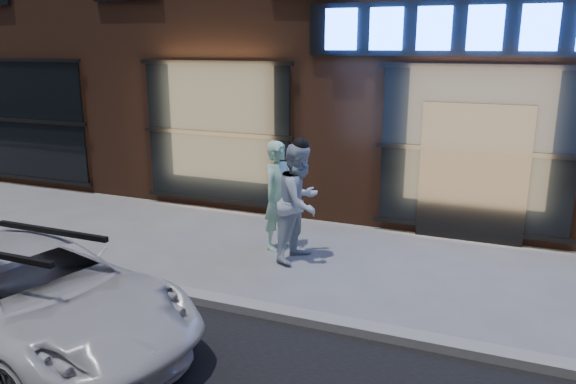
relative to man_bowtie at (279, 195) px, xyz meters
name	(u,v)px	position (x,y,z in m)	size (l,w,h in m)	color
ground	(435,348)	(2.94, -2.33, -0.92)	(90.00, 90.00, 0.00)	slate
curb	(436,343)	(2.94, -2.33, -0.86)	(60.00, 0.25, 0.12)	gray
man_bowtie	(279,195)	(0.00, 0.00, 0.00)	(0.67, 0.44, 1.83)	#BEFAE0
man_cap	(300,202)	(0.51, -0.34, 0.03)	(0.91, 0.71, 1.88)	silver
white_suv	(31,296)	(-1.36, -3.97, -0.32)	(1.98, 4.30, 1.19)	silver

